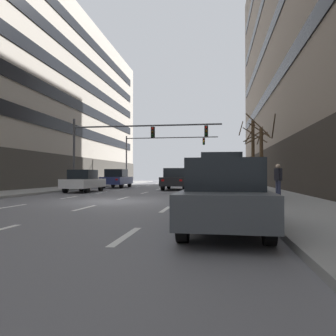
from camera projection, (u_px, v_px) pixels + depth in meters
The scene contains 39 objects.
ground_plane at pixel (111, 201), 14.75m from camera, with size 120.00×120.00×0.00m, color slate.
sidewalk_right at pixel (288, 202), 13.57m from camera, with size 3.61×80.00×0.14m, color gray.
lane_stripe_l1_s3 at pixel (10, 207), 12.24m from camera, with size 0.16×2.00×0.01m, color silver.
lane_stripe_l1_s4 at pixel (69, 197), 17.18m from camera, with size 0.16×2.00×0.01m, color silver.
lane_stripe_l1_s5 at pixel (102, 192), 22.12m from camera, with size 0.16×2.00×0.01m, color silver.
lane_stripe_l1_s6 at pixel (123, 189), 27.06m from camera, with size 0.16×2.00×0.01m, color silver.
lane_stripe_l1_s7 at pixel (138, 187), 32.01m from camera, with size 0.16×2.00×0.01m, color silver.
lane_stripe_l1_s8 at pixel (148, 185), 36.95m from camera, with size 0.16×2.00×0.01m, color silver.
lane_stripe_l1_s9 at pixel (156, 184), 41.89m from camera, with size 0.16×2.00×0.01m, color silver.
lane_stripe_l1_s10 at pixel (162, 183), 46.83m from camera, with size 0.16×2.00×0.01m, color silver.
lane_stripe_l2_s3 at pixel (85, 208), 11.78m from camera, with size 0.16×2.00×0.01m, color silver.
lane_stripe_l2_s4 at pixel (124, 198), 16.73m from camera, with size 0.16×2.00×0.01m, color silver.
lane_stripe_l2_s5 at pixel (145, 193), 21.67m from camera, with size 0.16×2.00×0.01m, color silver.
lane_stripe_l2_s6 at pixel (158, 189), 26.61m from camera, with size 0.16×2.00×0.01m, color silver.
lane_stripe_l2_s7 at pixel (167, 187), 31.55m from camera, with size 0.16×2.00×0.01m, color silver.
lane_stripe_l2_s8 at pixel (174, 185), 36.49m from camera, with size 0.16×2.00×0.01m, color silver.
lane_stripe_l2_s9 at pixel (179, 184), 41.44m from camera, with size 0.16×2.00×0.01m, color silver.
lane_stripe_l2_s10 at pixel (183, 183), 46.38m from camera, with size 0.16×2.00×0.01m, color silver.
lane_stripe_l3_s2 at pixel (126, 236), 6.39m from camera, with size 0.16×2.00×0.01m, color silver.
lane_stripe_l3_s3 at pixel (165, 209), 11.33m from camera, with size 0.16×2.00×0.01m, color silver.
lane_stripe_l3_s4 at pixel (181, 199), 16.27m from camera, with size 0.16×2.00×0.01m, color silver.
lane_stripe_l3_s5 at pixel (189, 193), 21.21m from camera, with size 0.16×2.00×0.01m, color silver.
lane_stripe_l3_s6 at pixel (194, 190), 26.16m from camera, with size 0.16×2.00×0.01m, color silver.
lane_stripe_l3_s7 at pixel (198, 187), 31.10m from camera, with size 0.16×2.00×0.01m, color silver.
lane_stripe_l3_s8 at pixel (200, 185), 36.04m from camera, with size 0.16×2.00×0.01m, color silver.
lane_stripe_l3_s9 at pixel (202, 184), 40.98m from camera, with size 0.16×2.00×0.01m, color silver.
lane_stripe_l3_s10 at pixel (204, 183), 45.92m from camera, with size 0.16×2.00×0.01m, color silver.
car_driving_0 at pixel (117, 179), 30.09m from camera, with size 1.99×4.65×1.74m.
car_driving_1 at pixel (176, 179), 26.02m from camera, with size 2.03×4.69×1.75m.
car_driving_2 at pixel (84, 181), 22.59m from camera, with size 1.76×4.20×1.57m.
car_parked_0 at pixel (225, 196), 6.89m from camera, with size 1.82×4.19×1.56m.
car_parked_1 at pixel (221, 179), 13.56m from camera, with size 1.91×4.40×2.11m.
car_parked_2 at pixel (219, 178), 20.11m from camera, with size 1.81×4.20×2.02m.
car_parked_3 at pixel (219, 180), 25.12m from camera, with size 1.87×4.47×1.68m.
traffic_signal_0 at pixel (128, 138), 24.83m from camera, with size 11.78×0.35×5.56m.
traffic_signal_1 at pixel (156, 148), 39.79m from camera, with size 11.56×0.35×5.99m.
street_tree_0 at pixel (261, 155), 19.11m from camera, with size 1.75×1.94×4.75m.
street_tree_1 at pixel (253, 152), 23.41m from camera, with size 2.29×2.29×5.23m.
pedestrian_0 at pixel (278, 178), 15.16m from camera, with size 0.34×0.47×1.60m.
Camera 1 is at (4.82, -14.21, 1.24)m, focal length 34.11 mm.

